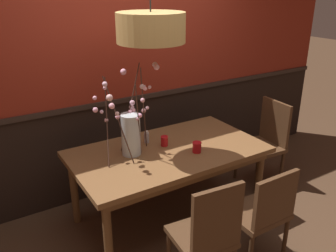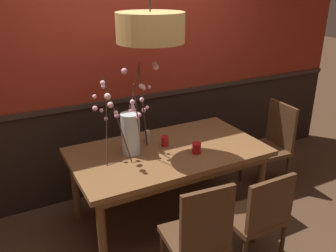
{
  "view_description": "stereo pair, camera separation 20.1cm",
  "coord_description": "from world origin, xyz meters",
  "px_view_note": "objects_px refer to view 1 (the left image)",
  "views": [
    {
      "loc": [
        -1.57,
        -2.54,
        2.19
      ],
      "look_at": [
        0.0,
        0.0,
        0.98
      ],
      "focal_mm": 38.21,
      "sensor_mm": 36.0,
      "label": 1
    },
    {
      "loc": [
        -1.4,
        -2.64,
        2.19
      ],
      "look_at": [
        0.0,
        0.0,
        0.98
      ],
      "focal_mm": 38.21,
      "sensor_mm": 36.0,
      "label": 2
    }
  ],
  "objects_px": {
    "chair_head_east_end": "(266,139)",
    "condiment_bottle": "(147,137)",
    "dining_table": "(168,157)",
    "candle_holder_nearer_center": "(164,141)",
    "candle_holder_nearer_edge": "(197,147)",
    "chair_near_side_left": "(207,234)",
    "chair_near_side_right": "(263,212)",
    "vase_with_blossoms": "(131,132)",
    "chair_far_side_left": "(107,140)",
    "chair_far_side_right": "(148,132)",
    "pendant_lamp": "(151,28)"
  },
  "relations": [
    {
      "from": "chair_near_side_right",
      "to": "chair_near_side_left",
      "type": "bearing_deg",
      "value": -179.72
    },
    {
      "from": "chair_far_side_right",
      "to": "condiment_bottle",
      "type": "relative_size",
      "value": 7.78
    },
    {
      "from": "dining_table",
      "to": "pendant_lamp",
      "type": "relative_size",
      "value": 1.71
    },
    {
      "from": "chair_far_side_left",
      "to": "vase_with_blossoms",
      "type": "bearing_deg",
      "value": -96.14
    },
    {
      "from": "candle_holder_nearer_edge",
      "to": "chair_head_east_end",
      "type": "bearing_deg",
      "value": 10.07
    },
    {
      "from": "dining_table",
      "to": "chair_head_east_end",
      "type": "bearing_deg",
      "value": 0.62
    },
    {
      "from": "chair_near_side_left",
      "to": "chair_far_side_right",
      "type": "distance_m",
      "value": 1.93
    },
    {
      "from": "dining_table",
      "to": "candle_holder_nearer_center",
      "type": "bearing_deg",
      "value": 80.95
    },
    {
      "from": "chair_head_east_end",
      "to": "candle_holder_nearer_edge",
      "type": "bearing_deg",
      "value": -169.93
    },
    {
      "from": "dining_table",
      "to": "chair_near_side_right",
      "type": "xyz_separation_m",
      "value": [
        0.31,
        -0.93,
        -0.16
      ]
    },
    {
      "from": "candle_holder_nearer_center",
      "to": "pendant_lamp",
      "type": "xyz_separation_m",
      "value": [
        -0.16,
        -0.07,
        1.05
      ]
    },
    {
      "from": "chair_head_east_end",
      "to": "chair_near_side_left",
      "type": "xyz_separation_m",
      "value": [
        -1.57,
        -0.94,
        -0.01
      ]
    },
    {
      "from": "condiment_bottle",
      "to": "pendant_lamp",
      "type": "bearing_deg",
      "value": -103.9
    },
    {
      "from": "dining_table",
      "to": "chair_near_side_right",
      "type": "distance_m",
      "value": 0.99
    },
    {
      "from": "chair_far_side_left",
      "to": "pendant_lamp",
      "type": "height_order",
      "value": "pendant_lamp"
    },
    {
      "from": "condiment_bottle",
      "to": "chair_near_side_left",
      "type": "bearing_deg",
      "value": -97.48
    },
    {
      "from": "pendant_lamp",
      "to": "chair_far_side_right",
      "type": "bearing_deg",
      "value": 63.9
    },
    {
      "from": "candle_holder_nearer_center",
      "to": "chair_near_side_left",
      "type": "bearing_deg",
      "value": -104.42
    },
    {
      "from": "chair_near_side_left",
      "to": "chair_far_side_left",
      "type": "xyz_separation_m",
      "value": [
        0.01,
        1.84,
        0.02
      ]
    },
    {
      "from": "dining_table",
      "to": "chair_near_side_left",
      "type": "bearing_deg",
      "value": -104.92
    },
    {
      "from": "pendant_lamp",
      "to": "chair_near_side_right",
      "type": "bearing_deg",
      "value": -64.4
    },
    {
      "from": "chair_far_side_right",
      "to": "vase_with_blossoms",
      "type": "distance_m",
      "value": 1.13
    },
    {
      "from": "chair_far_side_left",
      "to": "candle_holder_nearer_edge",
      "type": "height_order",
      "value": "chair_far_side_left"
    },
    {
      "from": "chair_near_side_right",
      "to": "vase_with_blossoms",
      "type": "height_order",
      "value": "vase_with_blossoms"
    },
    {
      "from": "dining_table",
      "to": "vase_with_blossoms",
      "type": "xyz_separation_m",
      "value": [
        -0.33,
        0.09,
        0.3
      ]
    },
    {
      "from": "chair_near_side_left",
      "to": "vase_with_blossoms",
      "type": "distance_m",
      "value": 1.12
    },
    {
      "from": "candle_holder_nearer_edge",
      "to": "pendant_lamp",
      "type": "relative_size",
      "value": 0.1
    },
    {
      "from": "vase_with_blossoms",
      "to": "pendant_lamp",
      "type": "xyz_separation_m",
      "value": [
        0.18,
        -0.07,
        0.88
      ]
    },
    {
      "from": "chair_near_side_left",
      "to": "chair_far_side_left",
      "type": "bearing_deg",
      "value": 89.82
    },
    {
      "from": "chair_head_east_end",
      "to": "candle_holder_nearer_center",
      "type": "distance_m",
      "value": 1.33
    },
    {
      "from": "vase_with_blossoms",
      "to": "candle_holder_nearer_edge",
      "type": "xyz_separation_m",
      "value": [
        0.52,
        -0.28,
        -0.17
      ]
    },
    {
      "from": "candle_holder_nearer_center",
      "to": "condiment_bottle",
      "type": "distance_m",
      "value": 0.19
    },
    {
      "from": "chair_far_side_left",
      "to": "condiment_bottle",
      "type": "xyz_separation_m",
      "value": [
        0.15,
        -0.67,
        0.26
      ]
    },
    {
      "from": "chair_head_east_end",
      "to": "candle_holder_nearer_edge",
      "type": "xyz_separation_m",
      "value": [
        -1.13,
        -0.2,
        0.26
      ]
    },
    {
      "from": "chair_near_side_left",
      "to": "condiment_bottle",
      "type": "distance_m",
      "value": 1.21
    },
    {
      "from": "chair_near_side_left",
      "to": "chair_near_side_right",
      "type": "distance_m",
      "value": 0.55
    },
    {
      "from": "chair_head_east_end",
      "to": "pendant_lamp",
      "type": "relative_size",
      "value": 0.94
    },
    {
      "from": "chair_far_side_right",
      "to": "condiment_bottle",
      "type": "xyz_separation_m",
      "value": [
        -0.39,
        -0.68,
        0.28
      ]
    },
    {
      "from": "chair_head_east_end",
      "to": "condiment_bottle",
      "type": "relative_size",
      "value": 8.06
    },
    {
      "from": "chair_head_east_end",
      "to": "pendant_lamp",
      "type": "height_order",
      "value": "pendant_lamp"
    },
    {
      "from": "chair_head_east_end",
      "to": "chair_far_side_left",
      "type": "bearing_deg",
      "value": 150.24
    },
    {
      "from": "pendant_lamp",
      "to": "vase_with_blossoms",
      "type": "bearing_deg",
      "value": 157.49
    },
    {
      "from": "chair_near_side_left",
      "to": "vase_with_blossoms",
      "type": "height_order",
      "value": "vase_with_blossoms"
    },
    {
      "from": "chair_near_side_left",
      "to": "pendant_lamp",
      "type": "bearing_deg",
      "value": 84.04
    },
    {
      "from": "chair_near_side_right",
      "to": "dining_table",
      "type": "bearing_deg",
      "value": 108.21
    },
    {
      "from": "vase_with_blossoms",
      "to": "chair_far_side_left",
      "type": "bearing_deg",
      "value": 83.86
    },
    {
      "from": "pendant_lamp",
      "to": "chair_head_east_end",
      "type": "bearing_deg",
      "value": -0.21
    },
    {
      "from": "chair_far_side_right",
      "to": "chair_far_side_left",
      "type": "distance_m",
      "value": 0.54
    },
    {
      "from": "candle_holder_nearer_center",
      "to": "candle_holder_nearer_edge",
      "type": "distance_m",
      "value": 0.33
    },
    {
      "from": "chair_head_east_end",
      "to": "chair_far_side_left",
      "type": "relative_size",
      "value": 0.99
    }
  ]
}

